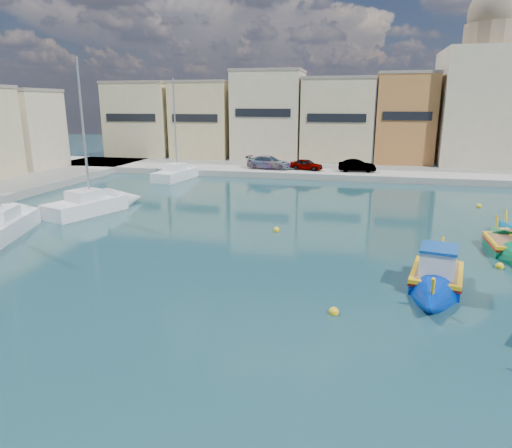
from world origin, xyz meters
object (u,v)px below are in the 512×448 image
(church_block, at_px, (489,90))
(yacht_mid, at_px, (13,221))
(luzzu_green, at_px, (508,247))
(yacht_north, at_px, (184,173))
(yacht_midnorth, at_px, (106,203))
(luzzu_blue_cabin, at_px, (436,278))

(church_block, height_order, yacht_mid, church_block)
(luzzu_green, relative_size, yacht_mid, 0.64)
(yacht_north, distance_m, yacht_midnorth, 14.50)
(church_block, relative_size, luzzu_green, 2.79)
(church_block, bearing_deg, yacht_midnorth, -137.54)
(yacht_mid, bearing_deg, yacht_north, 82.31)
(yacht_midnorth, bearing_deg, church_block, 42.46)
(yacht_midnorth, bearing_deg, yacht_north, 90.13)
(church_block, relative_size, luzzu_blue_cabin, 2.47)
(yacht_north, distance_m, yacht_mid, 20.22)
(church_block, distance_m, yacht_mid, 47.05)
(yacht_mid, bearing_deg, luzzu_green, 3.49)
(luzzu_green, bearing_deg, church_block, 80.07)
(luzzu_green, distance_m, yacht_midnorth, 24.75)
(church_block, relative_size, yacht_mid, 1.79)
(yacht_north, height_order, yacht_mid, yacht_mid)
(church_block, height_order, luzzu_blue_cabin, church_block)
(yacht_north, xyz_separation_m, yacht_mid, (-2.71, -20.04, 0.02))
(luzzu_green, xyz_separation_m, yacht_north, (-24.47, 18.38, 0.17))
(yacht_midnorth, bearing_deg, luzzu_blue_cabin, -24.48)
(church_block, bearing_deg, luzzu_green, -99.93)
(luzzu_green, bearing_deg, yacht_north, 143.09)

